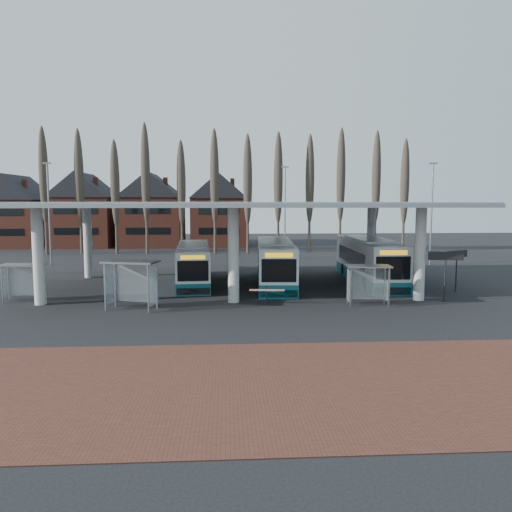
{
  "coord_description": "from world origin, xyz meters",
  "views": [
    {
      "loc": [
        -0.42,
        -28.71,
        6.38
      ],
      "look_at": [
        1.69,
        7.0,
        2.45
      ],
      "focal_mm": 35.0,
      "sensor_mm": 36.0,
      "label": 1
    }
  ],
  "objects": [
    {
      "name": "poplar_row",
      "position": [
        0.0,
        33.0,
        8.78
      ],
      "size": [
        45.1,
        1.1,
        14.5
      ],
      "color": "#473D33",
      "rests_on": "ground"
    },
    {
      "name": "station_canopy",
      "position": [
        0.0,
        8.0,
        5.68
      ],
      "size": [
        32.0,
        16.0,
        6.34
      ],
      "color": "silver",
      "rests_on": "ground"
    },
    {
      "name": "info_sign_1",
      "position": [
        15.75,
        5.24,
        2.47
      ],
      "size": [
        1.84,
        0.93,
        2.94
      ],
      "rotation": [
        0.0,
        0.0,
        0.44
      ],
      "color": "black",
      "rests_on": "ground"
    },
    {
      "name": "brick_strip",
      "position": [
        0.0,
        -12.0,
        0.01
      ],
      "size": [
        70.0,
        10.0,
        0.03
      ],
      "primitive_type": "cube",
      "color": "brown",
      "rests_on": "ground"
    },
    {
      "name": "lamp_post_a",
      "position": [
        -18.0,
        22.0,
        5.34
      ],
      "size": [
        0.8,
        0.16,
        10.17
      ],
      "color": "slate",
      "rests_on": "ground"
    },
    {
      "name": "ground",
      "position": [
        0.0,
        0.0,
        0.0
      ],
      "size": [
        140.0,
        140.0,
        0.0
      ],
      "primitive_type": "plane",
      "color": "black",
      "rests_on": "ground"
    },
    {
      "name": "bus_2",
      "position": [
        3.31,
        9.46,
        1.6
      ],
      "size": [
        3.31,
        12.37,
        3.4
      ],
      "rotation": [
        0.0,
        0.0,
        -0.06
      ],
      "color": "white",
      "rests_on": "ground"
    },
    {
      "name": "shelter_0",
      "position": [
        -13.43,
        3.7,
        1.74
      ],
      "size": [
        2.59,
        1.31,
        2.39
      ],
      "rotation": [
        0.0,
        0.0,
        -0.01
      ],
      "color": "gray",
      "rests_on": "ground"
    },
    {
      "name": "bus_3",
      "position": [
        10.85,
        10.05,
        1.65
      ],
      "size": [
        3.01,
        12.63,
        3.49
      ],
      "rotation": [
        0.0,
        0.0,
        -0.03
      ],
      "color": "white",
      "rests_on": "ground"
    },
    {
      "name": "barrier",
      "position": [
        2.04,
        1.6,
        0.84
      ],
      "size": [
        2.17,
        0.69,
        1.08
      ],
      "rotation": [
        0.0,
        0.0,
        -0.1
      ],
      "color": "black",
      "rests_on": "ground"
    },
    {
      "name": "bus_1",
      "position": [
        -3.04,
        10.28,
        1.46
      ],
      "size": [
        3.06,
        11.27,
        3.1
      ],
      "rotation": [
        0.0,
        0.0,
        0.06
      ],
      "color": "white",
      "rests_on": "ground"
    },
    {
      "name": "lamp_post_c",
      "position": [
        20.0,
        20.0,
        5.34
      ],
      "size": [
        0.8,
        0.16,
        10.17
      ],
      "color": "slate",
      "rests_on": "ground"
    },
    {
      "name": "lamp_post_b",
      "position": [
        6.0,
        26.0,
        5.34
      ],
      "size": [
        0.8,
        0.16,
        10.17
      ],
      "color": "slate",
      "rests_on": "ground"
    },
    {
      "name": "shelter_1",
      "position": [
        -6.03,
        0.84,
        2.11
      ],
      "size": [
        3.42,
        2.31,
        2.91
      ],
      "rotation": [
        0.0,
        0.0,
        -0.26
      ],
      "color": "gray",
      "rests_on": "ground"
    },
    {
      "name": "townhouse_row",
      "position": [
        -15.75,
        44.0,
        5.94
      ],
      "size": [
        36.8,
        10.3,
        12.25
      ],
      "color": "brown",
      "rests_on": "ground"
    },
    {
      "name": "shelter_2",
      "position": [
        8.22,
        1.11,
        1.81
      ],
      "size": [
        2.78,
        1.55,
        2.49
      ],
      "rotation": [
        0.0,
        0.0,
        -0.08
      ],
      "color": "gray",
      "rests_on": "ground"
    },
    {
      "name": "info_sign_0",
      "position": [
        13.42,
        1.84,
        2.7
      ],
      "size": [
        2.14,
        0.56,
        3.21
      ],
      "rotation": [
        0.0,
        0.0,
        -0.21
      ],
      "color": "black",
      "rests_on": "ground"
    }
  ]
}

